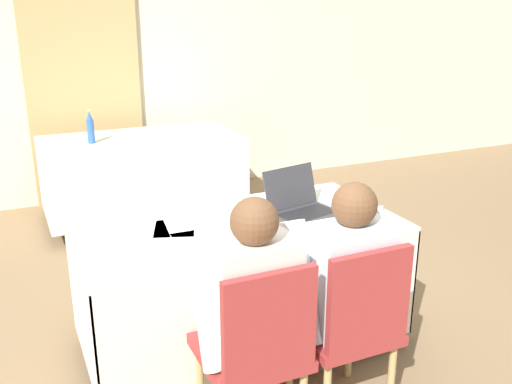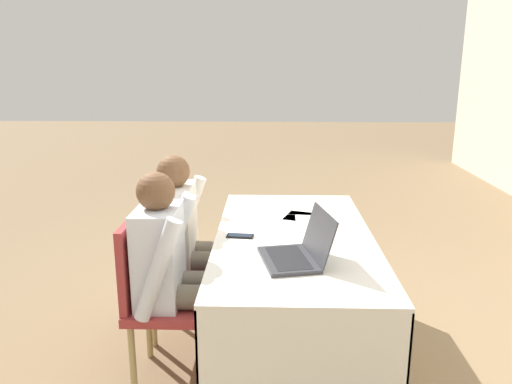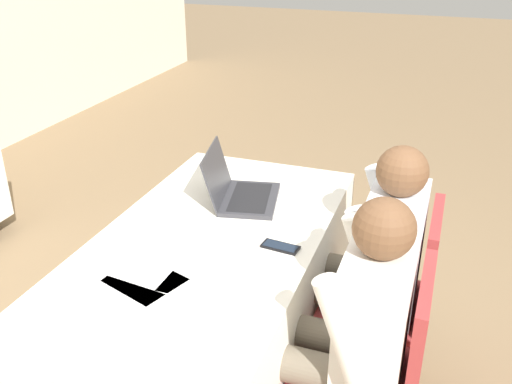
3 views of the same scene
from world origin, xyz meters
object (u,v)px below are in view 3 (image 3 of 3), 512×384
laptop (240,191)px  person_white_shirt (373,259)px  chair_near_left (376,371)px  chair_near_right (394,295)px  cell_phone (280,247)px  person_checkered_shirt (350,328)px

laptop → person_white_shirt: 0.67m
chair_near_left → chair_near_right: same height
laptop → cell_phone: size_ratio=2.66×
laptop → chair_near_left: (-0.62, -0.75, -0.30)m
person_checkered_shirt → person_white_shirt: bearing=-180.0°
chair_near_right → person_white_shirt: bearing=-90.0°
laptop → cell_phone: laptop is taller
laptop → chair_near_right: (-0.15, -0.75, -0.30)m
laptop → cell_phone: bearing=-150.5°
chair_near_left → cell_phone: bearing=-122.0°
chair_near_left → chair_near_right: 0.47m
chair_near_right → person_white_shirt: size_ratio=0.78×
cell_phone → chair_near_right: 0.55m
chair_near_left → laptop: bearing=-129.7°
person_white_shirt → cell_phone: bearing=-60.2°
cell_phone → person_white_shirt: (0.19, -0.34, -0.10)m
cell_phone → person_white_shirt: bearing=-53.9°
cell_phone → chair_near_right: (0.19, -0.44, -0.26)m
person_checkered_shirt → laptop: bearing=-133.9°
chair_near_right → laptop: bearing=-101.1°
cell_phone → chair_near_left: (-0.28, -0.44, -0.26)m
cell_phone → laptop: bearing=47.8°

